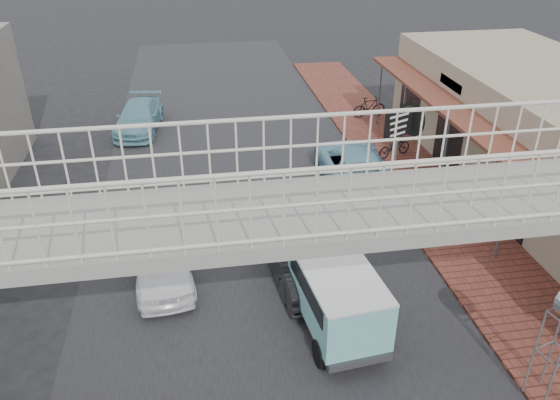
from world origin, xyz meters
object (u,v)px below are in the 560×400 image
object	(u,v)px
white_hatchback	(161,258)
dark_sedan	(297,248)
angkot_curb	(354,165)
angkot_far	(139,117)
angkot_van	(335,288)
motorcycle_far	(369,107)
motorcycle_near	(394,147)
arrow_sign	(416,119)

from	to	relation	value
white_hatchback	dark_sedan	bearing A→B (deg)	-10.32
dark_sedan	angkot_curb	world-z (taller)	dark_sedan
angkot_far	angkot_van	world-z (taller)	angkot_van
angkot_curb	angkot_far	size ratio (longest dim) A/B	1.16
white_hatchback	motorcycle_far	size ratio (longest dim) A/B	2.33
angkot_far	white_hatchback	bearing A→B (deg)	-76.47
dark_sedan	angkot_curb	distance (m)	6.02
dark_sedan	angkot_van	world-z (taller)	angkot_van
white_hatchback	angkot_van	size ratio (longest dim) A/B	1.01
white_hatchback	angkot_curb	xyz separation A→B (m)	(6.91, 4.85, 0.04)
dark_sedan	motorcycle_near	bearing A→B (deg)	46.05
angkot_far	motorcycle_near	distance (m)	11.50
angkot_curb	white_hatchback	bearing A→B (deg)	37.12
white_hatchback	arrow_sign	distance (m)	9.70
dark_sedan	motorcycle_near	size ratio (longest dim) A/B	2.89
angkot_van	arrow_sign	distance (m)	8.03
white_hatchback	arrow_sign	bearing A→B (deg)	17.70
angkot_van	motorcycle_far	bearing A→B (deg)	63.28
angkot_van	motorcycle_near	distance (m)	10.50
angkot_van	white_hatchback	bearing A→B (deg)	141.91
dark_sedan	motorcycle_near	world-z (taller)	dark_sedan
angkot_curb	motorcycle_near	xyz separation A→B (m)	(2.21, 1.75, -0.18)
arrow_sign	angkot_curb	bearing A→B (deg)	124.53
dark_sedan	motorcycle_far	size ratio (longest dim) A/B	2.77
dark_sedan	arrow_sign	size ratio (longest dim) A/B	1.39
angkot_far	dark_sedan	bearing A→B (deg)	-59.59
angkot_van	motorcycle_near	world-z (taller)	angkot_van
white_hatchback	angkot_curb	world-z (taller)	angkot_curb
angkot_far	arrow_sign	size ratio (longest dim) A/B	1.32
white_hatchback	angkot_far	bearing A→B (deg)	90.28
white_hatchback	angkot_van	bearing A→B (deg)	-38.39
motorcycle_near	angkot_van	bearing A→B (deg)	130.50
dark_sedan	arrow_sign	distance (m)	6.69
white_hatchback	arrow_sign	size ratio (longest dim) A/B	1.17
motorcycle_near	arrow_sign	world-z (taller)	arrow_sign
dark_sedan	arrow_sign	bearing A→B (deg)	33.94
angkot_curb	angkot_van	xyz separation A→B (m)	(-2.69, -7.52, 0.44)
dark_sedan	arrow_sign	world-z (taller)	arrow_sign
white_hatchback	angkot_van	world-z (taller)	angkot_van
dark_sedan	angkot_far	xyz separation A→B (m)	(-5.05, 11.74, -0.12)
angkot_far	motorcycle_near	size ratio (longest dim) A/B	2.74
angkot_van	motorcycle_near	xyz separation A→B (m)	(4.91, 9.27, -0.62)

